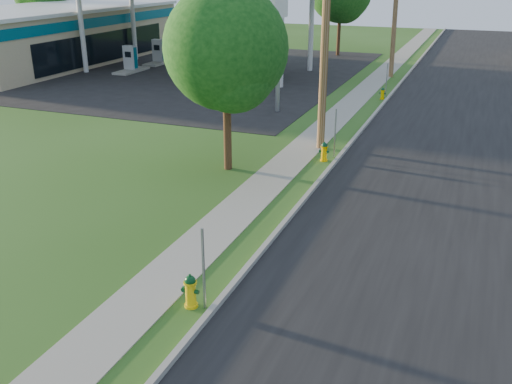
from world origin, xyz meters
TOP-DOWN VIEW (x-y plane):
  - road at (4.50, 10.00)m, footprint 8.00×120.00m
  - curb at (0.50, 10.00)m, footprint 0.15×120.00m
  - sidewalk at (-1.25, 10.00)m, footprint 1.50×120.00m
  - forecourt at (-16.00, 32.00)m, footprint 26.00×28.00m
  - utility_pole_mid at (-0.60, 17.00)m, footprint 1.40×0.32m
  - utility_pole_far at (-0.60, 35.00)m, footprint 1.40×0.32m
  - sign_post_near at (0.25, 4.20)m, footprint 0.05×0.04m
  - sign_post_mid at (0.25, 16.00)m, footprint 0.05×0.04m
  - sign_post_far at (0.25, 28.20)m, footprint 0.05×0.04m
  - fuel_pump_nw at (-18.50, 30.00)m, footprint 1.20×3.20m
  - fuel_pump_ne at (-9.50, 30.00)m, footprint 1.20×3.20m
  - fuel_pump_sw at (-18.50, 34.00)m, footprint 1.20×3.20m
  - fuel_pump_se at (-9.50, 34.00)m, footprint 1.20×3.20m
  - convenience_store at (-26.98, 32.00)m, footprint 10.40×22.40m
  - price_pylon at (-4.50, 22.50)m, footprint 0.34×2.04m
  - tree_verge at (-3.08, 13.06)m, footprint 4.47×4.47m
  - hydrant_near at (-0.07, 4.13)m, footprint 0.43×0.38m
  - hydrant_mid at (-0.01, 15.39)m, footprint 0.41×0.36m
  - hydrant_far at (0.18, 27.59)m, footprint 0.36×0.32m
  - car_silver at (-9.95, 33.05)m, footprint 4.92×3.57m

SIDE VIEW (x-z plane):
  - road at x=4.50m, z-range 0.00..0.02m
  - forecourt at x=-16.00m, z-range 0.00..0.02m
  - sidewalk at x=-1.25m, z-range 0.00..0.03m
  - curb at x=0.50m, z-range 0.00..0.15m
  - hydrant_far at x=0.18m, z-range -0.01..0.69m
  - hydrant_mid at x=-0.01m, z-range -0.01..0.79m
  - hydrant_near at x=-0.07m, z-range -0.01..0.83m
  - fuel_pump_nw at x=-18.50m, z-range -0.23..1.67m
  - fuel_pump_ne at x=-9.50m, z-range -0.23..1.67m
  - fuel_pump_sw at x=-18.50m, z-range -0.23..1.67m
  - fuel_pump_se at x=-9.50m, z-range -0.23..1.67m
  - car_silver at x=-9.95m, z-range 0.00..1.56m
  - sign_post_near at x=0.25m, z-range 0.00..2.00m
  - sign_post_mid at x=0.25m, z-range 0.00..2.00m
  - sign_post_far at x=0.25m, z-range 0.00..2.00m
  - convenience_store at x=-26.98m, z-range 0.01..4.25m
  - tree_verge at x=-3.08m, z-range 0.98..7.76m
  - utility_pole_far at x=-0.60m, z-range 0.05..9.56m
  - utility_pole_mid at x=-0.60m, z-range 0.05..9.85m
  - price_pylon at x=-4.50m, z-range 2.01..8.86m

